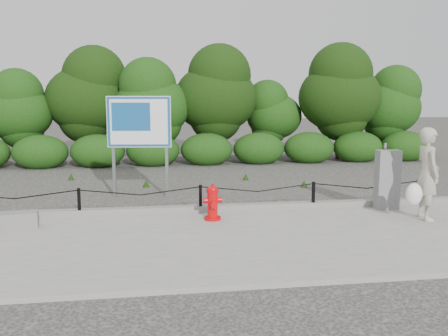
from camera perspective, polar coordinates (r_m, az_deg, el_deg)
ground at (r=10.20m, az=-2.84°, el=-5.80°), size 90.00×90.00×0.00m
sidewalk at (r=8.27m, az=-1.47°, el=-8.94°), size 14.00×4.00×0.08m
curb at (r=10.21m, az=-2.87°, el=-4.91°), size 14.00×0.22×0.14m
chain_barrier at (r=10.09m, az=-2.85°, el=-3.29°), size 10.06×0.06×0.60m
treeline at (r=18.79m, az=-4.88°, el=8.37°), size 20.21×3.65×4.54m
fire_hydrant at (r=9.51m, az=-1.38°, el=-4.21°), size 0.38×0.39×0.73m
pedestrian at (r=10.27m, az=23.18°, el=-0.78°), size 0.77×0.71×1.85m
concrete_block at (r=9.76m, az=-24.24°, el=-5.81°), size 0.99×0.48×0.30m
utility_cabinet at (r=10.98m, az=19.03°, el=-1.32°), size 0.50×0.36×1.44m
advertising_sign at (r=12.05m, az=-10.19°, el=4.95°), size 1.59×0.30×2.55m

